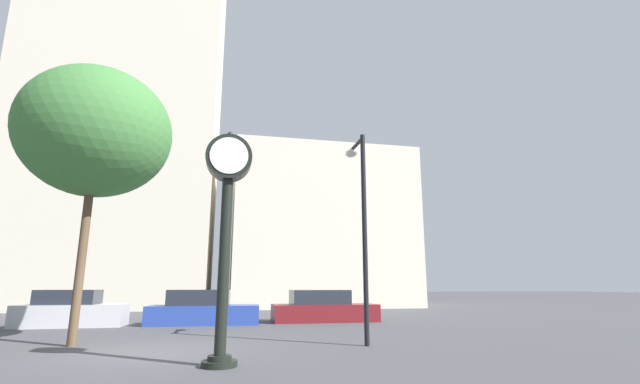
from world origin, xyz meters
name	(u,v)px	position (x,y,z in m)	size (l,w,h in m)	color
ground_plane	(144,353)	(0.00, 0.00, 0.00)	(200.00, 200.00, 0.00)	#424247
building_tall_tower	(133,98)	(-6.45, 24.00, 16.86)	(13.98, 12.00, 33.72)	beige
building_storefront_row	(316,232)	(9.22, 24.00, 6.12)	(14.05, 12.00, 12.24)	beige
street_clock	(227,207)	(1.83, -2.29, 3.28)	(1.01, 0.72, 4.99)	black
car_silver	(71,311)	(-4.14, 7.81, 0.61)	(3.99, 1.74, 1.44)	#BCBCC1
car_blue	(203,310)	(0.97, 7.72, 0.60)	(4.65, 1.94, 1.43)	#28429E
car_maroon	(323,308)	(6.28, 8.10, 0.59)	(4.75, 1.88, 1.41)	maroon
street_lamp_right	(360,202)	(5.70, 0.38, 4.04)	(0.36, 1.57, 6.02)	black
bare_tree	(96,133)	(-2.11, 1.59, 6.06)	(4.31, 4.31, 8.02)	brown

